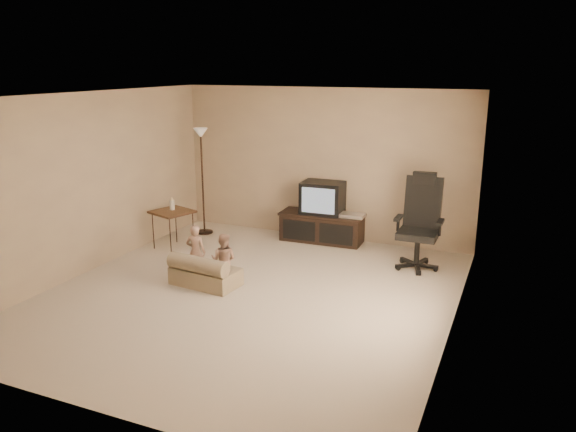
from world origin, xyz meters
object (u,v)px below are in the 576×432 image
office_chair (419,234)px  side_table (172,212)px  floor_lamp (202,157)px  toddler_right (224,260)px  child_sofa (204,273)px  tv_stand (322,217)px  toddler_left (196,252)px

office_chair → side_table: (-3.75, -0.68, 0.11)m
office_chair → floor_lamp: size_ratio=0.75×
office_chair → toddler_right: 2.83m
child_sofa → floor_lamp: bearing=127.2°
tv_stand → office_chair: bearing=-21.6°
side_table → toddler_right: 1.87m
tv_stand → toddler_left: 2.47m
floor_lamp → toddler_left: 2.35m
child_sofa → toddler_left: toddler_left is taller
side_table → floor_lamp: floor_lamp is taller
tv_stand → toddler_right: 2.41m
office_chair → toddler_right: (-2.23, -1.74, -0.13)m
floor_lamp → child_sofa: (1.26, -2.09, -1.15)m
floor_lamp → toddler_right: bearing=-52.7°
side_table → toddler_left: 1.43m
side_table → child_sofa: 1.77m
office_chair → child_sofa: 3.11m
toddler_left → toddler_right: (0.49, -0.10, -0.02)m
tv_stand → floor_lamp: floor_lamp is taller
floor_lamp → toddler_right: size_ratio=2.52×
side_table → toddler_right: bearing=-35.0°
toddler_left → toddler_right: 0.50m
office_chair → toddler_right: bearing=-141.9°
office_chair → toddler_left: size_ratio=1.81×
child_sofa → toddler_left: (-0.24, 0.20, 0.20)m
side_table → floor_lamp: bearing=89.7°
tv_stand → toddler_left: (-1.03, -2.25, -0.04)m
office_chair → toddler_left: bearing=-148.8°
toddler_left → side_table: bearing=-53.1°
side_table → toddler_left: side_table is taller
side_table → toddler_left: size_ratio=1.11×
child_sofa → toddler_left: size_ratio=1.24×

